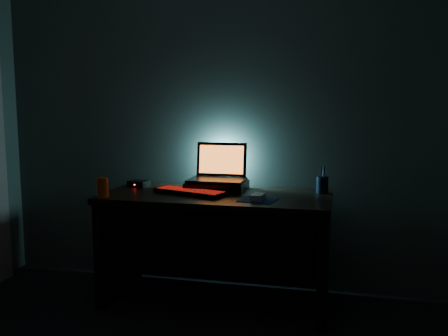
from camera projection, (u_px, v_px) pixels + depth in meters
The scene contains 10 objects.
room at pixel (99, 135), 1.67m from camera, with size 3.50×4.00×2.50m.
desk at pixel (218, 230), 3.39m from camera, with size 1.50×0.70×0.75m.
riser at pixel (217, 186), 3.44m from camera, with size 0.40×0.30×0.06m, color black.
laptop at pixel (219, 172), 3.48m from camera, with size 0.38×0.28×0.26m.
keyboard at pixel (190, 192), 3.29m from camera, with size 0.52×0.30×0.03m.
mousepad at pixel (258, 200), 3.09m from camera, with size 0.22×0.20×0.00m, color navy.
mouse at pixel (258, 197), 3.09m from camera, with size 0.07×0.11×0.03m, color #A1A2A7.
pen_cup at pixel (322, 185), 3.32m from camera, with size 0.08×0.08×0.11m, color black.
juice_glass at pixel (103, 187), 3.18m from camera, with size 0.07×0.07×0.13m, color #D54F0B.
router at pixel (139, 184), 3.57m from camera, with size 0.15×0.13×0.04m.
Camera 1 is at (0.79, -1.53, 1.36)m, focal length 40.00 mm.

